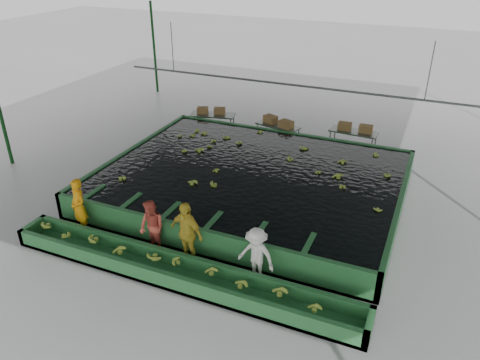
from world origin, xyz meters
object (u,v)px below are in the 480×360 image
at_px(box_stack_right, 355,131).
at_px(worker_a, 79,207).
at_px(worker_c, 186,233).
at_px(sorting_trough, 177,272).
at_px(box_stack_mid, 278,125).
at_px(flotation_tank, 251,182).
at_px(worker_d, 256,255).
at_px(packing_table_right, 352,141).
at_px(worker_b, 152,228).
at_px(box_stack_left, 211,113).
at_px(packing_table_left, 213,124).
at_px(packing_table_mid, 278,134).

bearing_deg(box_stack_right, worker_a, -123.68).
bearing_deg(worker_c, sorting_trough, -66.71).
relative_size(worker_a, box_stack_mid, 1.23).
xyz_separation_m(flotation_tank, worker_c, (-0.14, -4.30, 0.49)).
bearing_deg(worker_a, box_stack_right, 78.65).
xyz_separation_m(worker_c, worker_d, (2.03, 0.00, -0.15)).
relative_size(packing_table_right, box_stack_right, 1.39).
relative_size(flotation_tank, box_stack_mid, 6.91).
relative_size(worker_b, worker_d, 1.03).
xyz_separation_m(flotation_tank, box_stack_left, (-3.90, 4.68, 0.46)).
bearing_deg(flotation_tank, worker_c, -91.88).
xyz_separation_m(box_stack_left, box_stack_mid, (3.24, -0.08, -0.05)).
xyz_separation_m(packing_table_left, box_stack_mid, (3.14, -0.02, 0.41)).
xyz_separation_m(sorting_trough, worker_b, (-1.24, 0.80, 0.56)).
bearing_deg(sorting_trough, worker_a, 168.06).
distance_m(sorting_trough, packing_table_left, 10.43).
bearing_deg(packing_table_left, box_stack_right, 4.82).
bearing_deg(worker_c, packing_table_mid, 106.61).
xyz_separation_m(worker_a, packing_table_right, (6.25, 9.43, -0.45)).
bearing_deg(packing_table_right, worker_a, -123.55).
height_order(worker_b, worker_d, worker_b).
relative_size(worker_d, packing_table_mid, 0.83).
height_order(worker_b, box_stack_left, worker_b).
height_order(packing_table_left, packing_table_mid, packing_table_left).
xyz_separation_m(worker_a, box_stack_right, (6.30, 9.45, -0.00)).
bearing_deg(box_stack_right, worker_b, -111.66).
bearing_deg(box_stack_right, box_stack_left, -175.79).
distance_m(worker_b, packing_table_mid, 8.94).
bearing_deg(box_stack_left, worker_d, -57.21).
xyz_separation_m(sorting_trough, box_stack_mid, (-0.65, 9.69, 0.61)).
bearing_deg(box_stack_left, packing_table_right, 4.08).
bearing_deg(box_stack_left, box_stack_right, 4.21).
height_order(packing_table_right, box_stack_mid, box_stack_mid).
height_order(worker_a, packing_table_mid, worker_a).
height_order(worker_d, packing_table_right, worker_d).
distance_m(worker_b, worker_d, 3.13).
relative_size(worker_c, box_stack_left, 1.48).
relative_size(packing_table_left, packing_table_right, 1.03).
height_order(worker_a, box_stack_right, worker_a).
relative_size(worker_a, box_stack_right, 1.27).
bearing_deg(packing_table_right, packing_table_left, -175.30).
xyz_separation_m(box_stack_left, box_stack_right, (6.41, 0.47, -0.02)).
xyz_separation_m(sorting_trough, box_stack_left, (-3.90, 9.78, 0.66)).
distance_m(worker_d, box_stack_right, 9.47).
height_order(worker_b, worker_c, worker_c).
relative_size(box_stack_left, box_stack_mid, 0.87).
bearing_deg(worker_b, box_stack_mid, 107.08).
relative_size(packing_table_left, packing_table_mid, 1.05).
bearing_deg(worker_d, sorting_trough, -149.92).
bearing_deg(box_stack_right, sorting_trough, -103.77).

